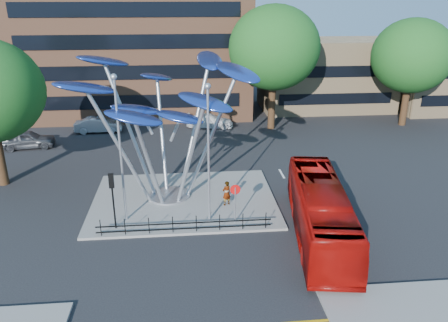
{
  "coord_description": "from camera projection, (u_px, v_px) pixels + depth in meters",
  "views": [
    {
      "loc": [
        -0.8,
        -20.34,
        12.95
      ],
      "look_at": [
        1.48,
        4.0,
        3.53
      ],
      "focal_mm": 35.0,
      "sensor_mm": 36.0,
      "label": 1
    }
  ],
  "objects": [
    {
      "name": "parked_car_left",
      "position": [
        27.0,
        139.0,
        38.77
      ],
      "size": [
        4.92,
        2.46,
        1.61
      ],
      "primitive_type": "imported",
      "rotation": [
        0.0,
        0.0,
        1.69
      ],
      "color": "#45484E",
      "rests_on": "ground"
    },
    {
      "name": "street_lamp_left",
      "position": [
        119.0,
        138.0,
        24.56
      ],
      "size": [
        0.36,
        0.36,
        8.8
      ],
      "color": "#9EA0A5",
      "rests_on": "traffic_island"
    },
    {
      "name": "street_lamp_right",
      "position": [
        208.0,
        142.0,
        24.63
      ],
      "size": [
        0.36,
        0.36,
        8.3
      ],
      "color": "#9EA0A5",
      "rests_on": "traffic_island"
    },
    {
      "name": "ground",
      "position": [
        204.0,
        249.0,
        23.63
      ],
      "size": [
        120.0,
        120.0,
        0.0
      ],
      "primitive_type": "plane",
      "color": "black",
      "rests_on": "ground"
    },
    {
      "name": "parked_car_right",
      "position": [
        210.0,
        121.0,
        44.83
      ],
      "size": [
        4.93,
        2.34,
        1.39
      ],
      "primitive_type": "imported",
      "rotation": [
        0.0,
        0.0,
        1.49
      ],
      "color": "silver",
      "rests_on": "ground"
    },
    {
      "name": "tree_far",
      "position": [
        412.0,
        56.0,
        43.42
      ],
      "size": [
        8.0,
        8.0,
        10.81
      ],
      "color": "black",
      "rests_on": "ground"
    },
    {
      "name": "parked_car_mid",
      "position": [
        98.0,
        125.0,
        43.26
      ],
      "size": [
        4.64,
        1.78,
        1.51
      ],
      "primitive_type": "imported",
      "rotation": [
        0.0,
        0.0,
        1.61
      ],
      "color": "#AFB1B7",
      "rests_on": "ground"
    },
    {
      "name": "traffic_light_island",
      "position": [
        112.0,
        190.0,
        24.57
      ],
      "size": [
        0.28,
        0.18,
        3.42
      ],
      "color": "black",
      "rests_on": "traffic_island"
    },
    {
      "name": "red_bus",
      "position": [
        320.0,
        211.0,
        24.44
      ],
      "size": [
        4.22,
        11.42,
        3.11
      ],
      "primitive_type": "imported",
      "rotation": [
        0.0,
        0.0,
        -0.15
      ],
      "color": "#9B0A07",
      "rests_on": "ground"
    },
    {
      "name": "low_building_near",
      "position": [
        326.0,
        74.0,
        51.45
      ],
      "size": [
        15.0,
        8.0,
        8.0
      ],
      "primitive_type": "cube",
      "color": "tan",
      "rests_on": "ground"
    },
    {
      "name": "pedestrian",
      "position": [
        227.0,
        193.0,
        27.97
      ],
      "size": [
        0.72,
        0.63,
        1.65
      ],
      "primitive_type": "imported",
      "rotation": [
        0.0,
        0.0,
        3.62
      ],
      "color": "gray",
      "rests_on": "traffic_island"
    },
    {
      "name": "pedestrian_railing_front",
      "position": [
        185.0,
        225.0,
        24.92
      ],
      "size": [
        10.0,
        0.06,
        1.0
      ],
      "color": "black",
      "rests_on": "traffic_island"
    },
    {
      "name": "leaf_sculpture",
      "position": [
        163.0,
        98.0,
        27.18
      ],
      "size": [
        12.72,
        9.54,
        9.51
      ],
      "color": "#9EA0A5",
      "rests_on": "traffic_island"
    },
    {
      "name": "traffic_island",
      "position": [
        184.0,
        200.0,
        29.09
      ],
      "size": [
        12.0,
        9.0,
        0.15
      ],
      "primitive_type": "cube",
      "color": "slate",
      "rests_on": "ground"
    },
    {
      "name": "tree_right",
      "position": [
        274.0,
        48.0,
        41.87
      ],
      "size": [
        8.8,
        8.8,
        12.11
      ],
      "color": "black",
      "rests_on": "ground"
    },
    {
      "name": "low_building_far",
      "position": [
        447.0,
        80.0,
        50.99
      ],
      "size": [
        12.0,
        8.0,
        7.0
      ],
      "primitive_type": "cube",
      "color": "tan",
      "rests_on": "ground"
    },
    {
      "name": "no_entry_sign_island",
      "position": [
        235.0,
        197.0,
        25.49
      ],
      "size": [
        0.6,
        0.1,
        2.45
      ],
      "color": "#9EA0A5",
      "rests_on": "traffic_island"
    }
  ]
}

